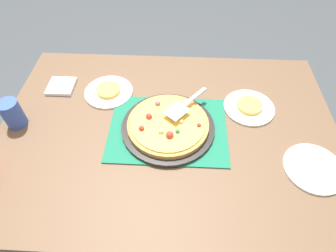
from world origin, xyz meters
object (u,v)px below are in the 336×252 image
Objects in this scene: pizza_server at (184,105)px; napkin_stack at (61,86)px; pizza at (168,124)px; plate_near_left at (109,92)px; served_slice_right at (250,105)px; plate_far_right at (249,107)px; cup_far at (13,113)px; plate_side at (314,168)px; served_slice_left at (108,90)px; pizza_pan at (168,127)px.

napkin_stack is (-0.58, 0.16, -0.06)m from pizza_server.
pizza is 0.35m from plate_near_left.
plate_near_left is at bearing -6.17° from napkin_stack.
plate_far_right is at bearing 0.00° from served_slice_right.
cup_far is at bearing -174.11° from pizza_server.
plate_near_left and plate_far_right have the same top height.
served_slice_left reaches higher than plate_side.
plate_near_left is 1.83× the size of cup_far.
pizza_server is (0.69, 0.07, 0.01)m from cup_far.
napkin_stack is at bearing 159.55° from plate_side.
cup_far reaches higher than plate_far_right.
plate_side is at bearing -8.11° from cup_far.
served_slice_left is at bearing 159.38° from pizza_server.
cup_far is 0.70m from pizza_server.
cup_far is at bearing -172.15° from served_slice_right.
pizza_server reaches higher than plate_near_left.
napkin_stack reaches higher than plate_side.
pizza is 0.63m from cup_far.
served_slice_left is at bearing 144.04° from pizza.
pizza_pan is 0.35m from served_slice_left.
napkin_stack is at bearing 173.89° from plate_far_right.
served_slice_left is (-0.28, 0.21, 0.01)m from pizza_pan.
plate_near_left is at bearing 144.18° from pizza_pan.
pizza is at bearing -35.96° from plate_near_left.
pizza is 3.00× the size of served_slice_right.
pizza_server is (-0.29, -0.06, 0.07)m from plate_far_right.
plate_far_right is 2.00× the size of served_slice_right.
served_slice_right is at bearing 21.57° from pizza_pan.
plate_far_right is 1.83× the size of cup_far.
plate_near_left is at bearing 173.91° from served_slice_right.
served_slice_left is at bearing 0.00° from plate_near_left.
pizza is (-0.00, -0.00, 0.02)m from pizza_pan.
pizza_pan is 3.17× the size of cup_far.
plate_far_right is at bearing 12.52° from pizza_server.
cup_far is (-0.98, -0.13, 0.06)m from plate_far_right.
pizza reaches higher than pizza_pan.
plate_far_right is 0.99m from cup_far.
napkin_stack is (-0.51, 0.23, -0.01)m from pizza_pan.
pizza_pan is 0.02m from pizza.
plate_near_left is 0.38m from pizza_server.
plate_far_right is at bearing 21.61° from pizza.
pizza_server is (0.06, 0.07, 0.06)m from pizza_pan.
napkin_stack reaches higher than plate_near_left.
plate_near_left is 0.91m from plate_side.
plate_side is 1.19m from cup_far.
plate_side is at bearing -16.79° from pizza_pan.
pizza_pan reaches higher than plate_far_right.
served_slice_right is (0.35, 0.14, -0.02)m from pizza.
plate_side is (0.54, -0.16, -0.01)m from pizza_pan.
pizza_server reaches higher than plate_far_right.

